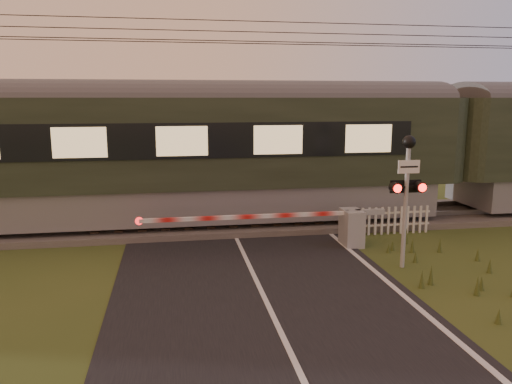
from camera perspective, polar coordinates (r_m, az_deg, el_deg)
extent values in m
plane|color=#37481C|center=(9.55, 1.57, -13.32)|extent=(160.00, 160.00, 0.00)
cube|color=black|center=(9.54, 1.57, -13.27)|extent=(6.00, 140.00, 0.02)
cube|color=#47423D|center=(15.63, -3.05, -3.50)|extent=(140.00, 3.40, 0.24)
cube|color=slate|center=(14.88, -2.74, -3.43)|extent=(140.00, 0.08, 0.14)
cube|color=slate|center=(16.27, -3.35, -2.21)|extent=(140.00, 0.08, 0.14)
cube|color=#2D2116|center=(15.59, -3.06, -3.04)|extent=(0.24, 2.20, 0.06)
cylinder|color=black|center=(14.94, -3.13, 16.87)|extent=(120.00, 0.02, 0.02)
cylinder|color=black|center=(15.53, -3.39, 16.63)|extent=(120.00, 0.02, 0.02)
cylinder|color=black|center=(15.31, -3.29, 18.98)|extent=(120.00, 0.02, 0.02)
cylinder|color=black|center=(15.27, -3.28, 17.87)|extent=(120.00, 0.02, 0.02)
cube|color=gray|center=(15.54, -18.16, -1.16)|extent=(20.54, 2.72, 1.02)
cube|color=black|center=(15.29, -18.54, 5.39)|extent=(21.39, 2.95, 2.55)
cylinder|color=#4C4C4F|center=(15.24, -18.83, 10.16)|extent=(21.39, 1.03, 1.03)
cube|color=#FFD893|center=(13.78, -19.53, 5.35)|extent=(18.40, 0.04, 0.79)
cube|color=gray|center=(13.56, 10.88, -4.04)|extent=(0.49, 0.75, 0.97)
cylinder|color=gray|center=(13.51, 10.36, -4.07)|extent=(0.11, 0.11, 0.97)
cube|color=gray|center=(13.63, 12.86, -2.23)|extent=(0.79, 0.14, 0.14)
cube|color=red|center=(12.76, -1.05, -2.85)|extent=(5.39, 0.10, 0.10)
cylinder|color=red|center=(12.65, -13.22, -3.25)|extent=(0.19, 0.04, 0.19)
cylinder|color=gray|center=(11.90, 16.69, -1.84)|extent=(0.10, 0.10, 2.79)
cube|color=white|center=(11.69, 17.07, 2.78)|extent=(0.51, 0.03, 0.30)
sphere|color=black|center=(11.68, 17.09, 5.48)|extent=(0.30, 0.30, 0.30)
cube|color=black|center=(11.81, 16.82, 0.58)|extent=(0.70, 0.06, 0.06)
cylinder|color=#FF140C|center=(11.52, 15.89, 0.39)|extent=(0.19, 0.02, 0.19)
cylinder|color=#FF140C|center=(11.79, 18.50, 0.47)|extent=(0.19, 0.02, 0.19)
cube|color=black|center=(11.85, 16.71, 0.62)|extent=(0.74, 0.02, 0.30)
cube|color=silver|center=(15.02, 15.17, -3.63)|extent=(2.37, 0.04, 0.05)
cube|color=silver|center=(14.93, 15.24, -2.30)|extent=(2.37, 0.04, 0.05)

